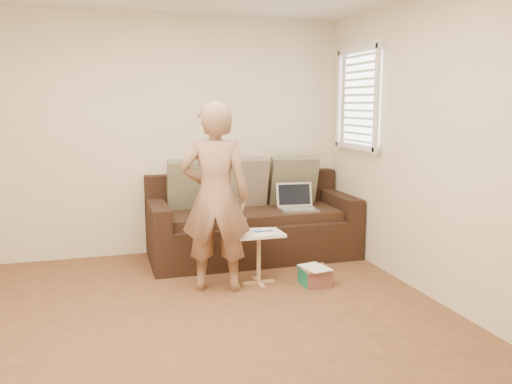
# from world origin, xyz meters

# --- Properties ---
(floor) EXTENTS (4.50, 4.50, 0.00)m
(floor) POSITION_xyz_m (0.00, 0.00, 0.00)
(floor) COLOR brown
(floor) RESTS_ON ground
(wall_back) EXTENTS (4.00, 0.00, 4.00)m
(wall_back) POSITION_xyz_m (0.00, 2.25, 1.30)
(wall_back) COLOR beige
(wall_back) RESTS_ON ground
(wall_front) EXTENTS (4.00, 0.00, 4.00)m
(wall_front) POSITION_xyz_m (0.00, -2.25, 1.30)
(wall_front) COLOR beige
(wall_front) RESTS_ON ground
(wall_right) EXTENTS (0.00, 4.50, 4.50)m
(wall_right) POSITION_xyz_m (2.00, 0.00, 1.30)
(wall_right) COLOR beige
(wall_right) RESTS_ON ground
(window_blinds) EXTENTS (0.12, 0.88, 1.08)m
(window_blinds) POSITION_xyz_m (1.95, 1.50, 1.70)
(window_blinds) COLOR white
(window_blinds) RESTS_ON wall_right
(sofa) EXTENTS (2.20, 0.95, 0.85)m
(sofa) POSITION_xyz_m (0.87, 1.77, 0.42)
(sofa) COLOR black
(sofa) RESTS_ON ground
(pillow_left) EXTENTS (0.55, 0.29, 0.57)m
(pillow_left) POSITION_xyz_m (0.27, 2.00, 0.79)
(pillow_left) COLOR #68614C
(pillow_left) RESTS_ON sofa
(pillow_mid) EXTENTS (0.55, 0.27, 0.57)m
(pillow_mid) POSITION_xyz_m (0.82, 1.98, 0.79)
(pillow_mid) COLOR #685B4A
(pillow_mid) RESTS_ON sofa
(pillow_right) EXTENTS (0.55, 0.28, 0.57)m
(pillow_right) POSITION_xyz_m (1.42, 2.00, 0.79)
(pillow_right) COLOR #68614C
(pillow_right) RESTS_ON sofa
(laptop_silver) EXTENTS (0.43, 0.33, 0.27)m
(laptop_silver) POSITION_xyz_m (1.34, 1.62, 0.52)
(laptop_silver) COLOR #B7BABC
(laptop_silver) RESTS_ON sofa
(laptop_white) EXTENTS (0.38, 0.31, 0.24)m
(laptop_white) POSITION_xyz_m (0.49, 1.66, 0.52)
(laptop_white) COLOR white
(laptop_white) RESTS_ON sofa
(person) EXTENTS (0.71, 0.57, 1.68)m
(person) POSITION_xyz_m (0.27, 0.88, 0.84)
(person) COLOR brown
(person) RESTS_ON ground
(side_table) EXTENTS (0.44, 0.31, 0.48)m
(side_table) POSITION_xyz_m (0.69, 0.93, 0.24)
(side_table) COLOR silver
(side_table) RESTS_ON ground
(drinking_glass) EXTENTS (0.07, 0.07, 0.12)m
(drinking_glass) POSITION_xyz_m (0.56, 1.02, 0.54)
(drinking_glass) COLOR silver
(drinking_glass) RESTS_ON side_table
(scissors) EXTENTS (0.19, 0.12, 0.02)m
(scissors) POSITION_xyz_m (0.73, 0.93, 0.49)
(scissors) COLOR silver
(scissors) RESTS_ON side_table
(paper_on_table) EXTENTS (0.25, 0.33, 0.00)m
(paper_on_table) POSITION_xyz_m (0.73, 0.94, 0.49)
(paper_on_table) COLOR white
(paper_on_table) RESTS_ON side_table
(striped_box) EXTENTS (0.27, 0.27, 0.17)m
(striped_box) POSITION_xyz_m (1.17, 0.74, 0.08)
(striped_box) COLOR red
(striped_box) RESTS_ON ground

